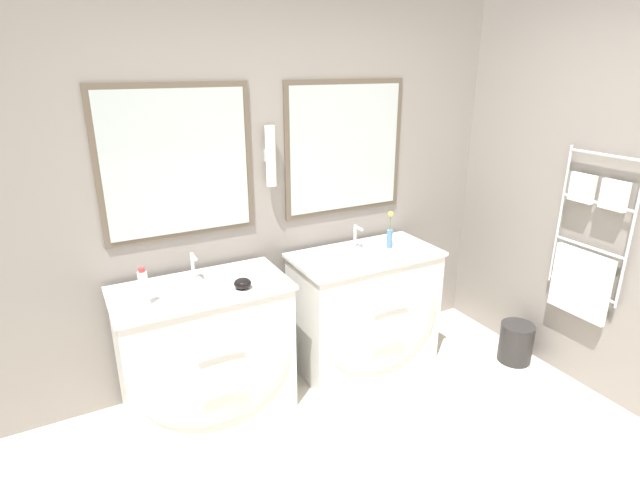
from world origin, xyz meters
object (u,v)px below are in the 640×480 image
Objects in this scene: vanity_left at (207,351)px; vanity_right at (366,309)px; waste_bin at (516,342)px; flower_vase at (390,234)px; toiletry_bottle at (144,287)px; amenity_bowl at (243,283)px.

vanity_right is (1.17, 0.00, 0.00)m from vanity_left.
waste_bin is at bearing -26.91° from vanity_right.
vanity_right is at bearing 0.00° from vanity_left.
vanity_left is 2.25m from waste_bin.
vanity_left is 3.47× the size of waste_bin.
vanity_right is 3.47× the size of waste_bin.
toiletry_bottle is at bearing -176.48° from flower_vase.
vanity_left is at bearing -177.87° from flower_vase.
toiletry_bottle reaches higher than waste_bin.
amenity_bowl reaches higher than vanity_right.
vanity_left is 0.62m from toiletry_bottle.
vanity_right is 9.90× the size of amenity_bowl.
vanity_left reaches higher than waste_bin.
flower_vase is (1.71, 0.11, 0.00)m from toiletry_bottle.
amenity_bowl is at bearing -173.58° from vanity_right.
vanity_left is 4.74× the size of toiletry_bottle.
flower_vase reaches higher than amenity_bowl.
vanity_left is at bearing 166.80° from waste_bin.
amenity_bowl is (-0.95, -0.11, 0.45)m from vanity_right.
toiletry_bottle is (-1.49, -0.05, 0.53)m from vanity_right.
flower_vase reaches higher than vanity_left.
vanity_left is 1.00× the size of vanity_right.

